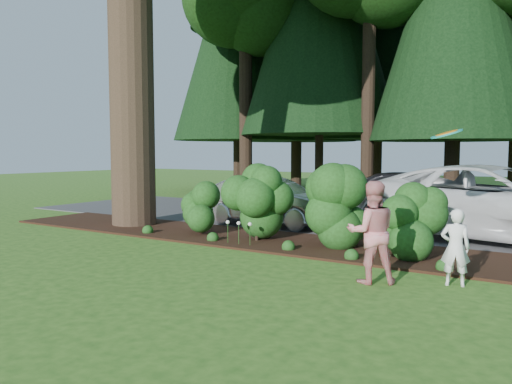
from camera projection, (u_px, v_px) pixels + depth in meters
ground at (178, 269)px, 9.00m from camera, size 80.00×80.00×0.00m
mulch_bed at (270, 241)px, 11.73m from camera, size 16.00×2.50×0.05m
driveway at (340, 220)px, 15.32m from camera, size 22.00×6.00×0.03m
shrub_row at (297, 210)px, 11.17m from camera, size 6.53×1.60×1.61m
lily_cluster at (239, 224)px, 11.14m from camera, size 0.69×0.09×0.57m
car_silver_wagon at (270, 201)px, 14.13m from camera, size 4.15×1.52×1.36m
car_white_suv at (493, 203)px, 11.74m from camera, size 6.86×4.20×1.77m
car_dark_suv at (414, 194)px, 16.34m from camera, size 4.95×2.30×1.40m
child at (455, 247)px, 7.83m from camera, size 0.51×0.40×1.23m
adult at (372, 232)px, 7.99m from camera, size 1.01×0.95×1.65m
frisbee at (447, 134)px, 8.09m from camera, size 0.51×0.50×0.22m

